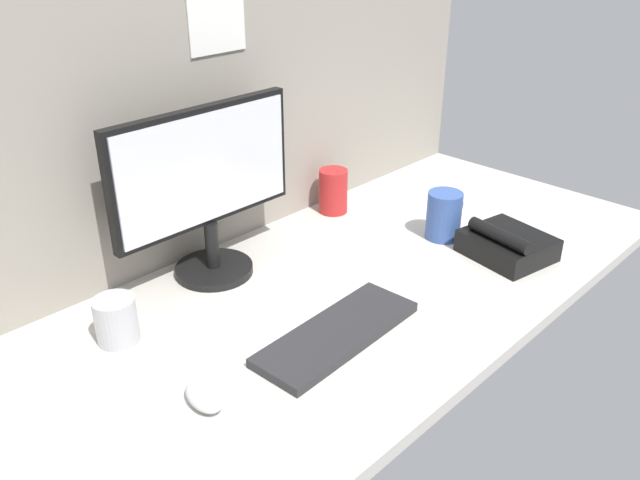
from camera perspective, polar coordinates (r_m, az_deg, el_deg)
ground_plane at (r=149.06cm, az=1.28°, el=-4.56°), size 180.00×80.00×3.00cm
cubicle_wall_back at (r=159.37cm, az=-8.73°, el=12.93°), size 180.00×5.50×76.95cm
monitor at (r=146.52cm, az=-9.90°, el=4.77°), size 46.02×18.00×39.17cm
keyboard at (r=131.44cm, az=1.51°, el=-8.09°), size 37.55×14.66×2.00cm
mouse at (r=117.43cm, az=-9.98°, el=-13.12°), size 7.41×10.53×3.40cm
mug_ceramic_blue at (r=170.27cm, az=10.72°, el=2.14°), size 12.84×8.83×12.33cm
mug_red_plastic at (r=181.84cm, az=1.15°, el=4.27°), size 7.89×7.89×12.28cm
mug_steel at (r=134.62cm, az=-17.25°, el=-6.64°), size 8.27×8.27×9.36cm
desk_phone at (r=165.52cm, az=15.86°, el=-0.38°), size 20.25×21.84×8.80cm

